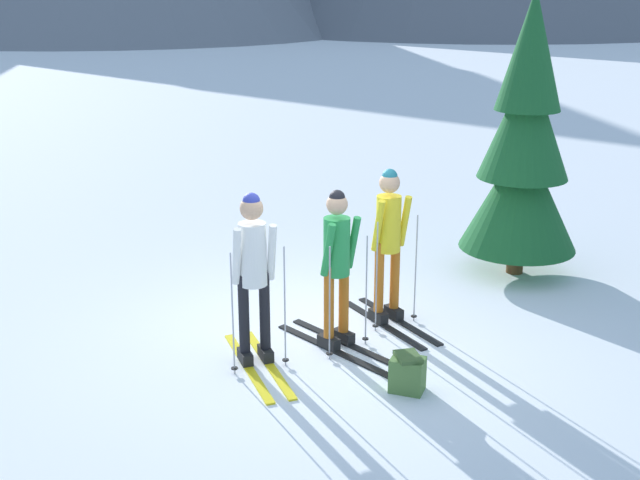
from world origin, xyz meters
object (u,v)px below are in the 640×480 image
at_px(pine_tree_near, 524,149).
at_px(skier_in_green, 337,263).
at_px(skier_in_yellow, 389,238).
at_px(backpack_on_snow_front, 407,373).
at_px(skier_in_white, 253,268).

bearing_deg(pine_tree_near, skier_in_green, -149.79).
relative_size(skier_in_yellow, backpack_on_snow_front, 4.53).
bearing_deg(pine_tree_near, skier_in_yellow, -151.95).
bearing_deg(skier_in_green, backpack_on_snow_front, -69.62).
bearing_deg(skier_in_yellow, skier_in_green, -143.88).
bearing_deg(backpack_on_snow_front, skier_in_green, 110.38).
relative_size(skier_in_white, pine_tree_near, 0.49).
relative_size(skier_in_white, skier_in_yellow, 1.00).
bearing_deg(skier_in_white, skier_in_yellow, 22.95).
bearing_deg(skier_in_white, backpack_on_snow_front, -35.56).
bearing_deg(skier_in_green, pine_tree_near, 30.21).
height_order(skier_in_white, skier_in_yellow, skier_in_white).
bearing_deg(skier_in_white, pine_tree_near, 25.91).
bearing_deg(skier_in_yellow, pine_tree_near, 28.05).
height_order(skier_in_yellow, backpack_on_snow_front, skier_in_yellow).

